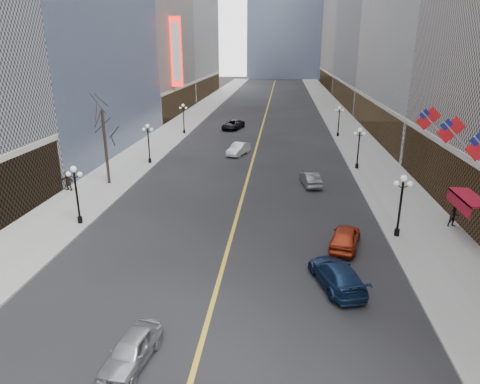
% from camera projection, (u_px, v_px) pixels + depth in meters
% --- Properties ---
extents(sidewalk_east, '(6.00, 230.00, 0.15)m').
position_uv_depth(sidewalk_east, '(349.00, 132.00, 68.09)').
color(sidewalk_east, gray).
rests_on(sidewalk_east, ground).
extents(sidewalk_west, '(6.00, 230.00, 0.15)m').
position_uv_depth(sidewalk_west, '(177.00, 129.00, 70.70)').
color(sidewalk_west, gray).
rests_on(sidewalk_west, ground).
extents(lane_line, '(0.25, 200.00, 0.02)m').
position_uv_depth(lane_line, '(264.00, 121.00, 78.84)').
color(lane_line, gold).
rests_on(lane_line, ground).
extents(streetlamp_east_1, '(1.26, 0.44, 4.52)m').
position_uv_depth(streetlamp_east_1, '(401.00, 199.00, 29.71)').
color(streetlamp_east_1, black).
rests_on(streetlamp_east_1, sidewalk_east).
extents(streetlamp_east_2, '(1.26, 0.44, 4.52)m').
position_uv_depth(streetlamp_east_2, '(359.00, 144.00, 46.66)').
color(streetlamp_east_2, black).
rests_on(streetlamp_east_2, sidewalk_east).
extents(streetlamp_east_3, '(1.26, 0.44, 4.52)m').
position_uv_depth(streetlamp_east_3, '(339.00, 118.00, 63.62)').
color(streetlamp_east_3, black).
rests_on(streetlamp_east_3, sidewalk_east).
extents(streetlamp_west_1, '(1.26, 0.44, 4.52)m').
position_uv_depth(streetlamp_west_1, '(76.00, 189.00, 31.91)').
color(streetlamp_west_1, black).
rests_on(streetlamp_west_1, sidewalk_west).
extents(streetlamp_west_2, '(1.26, 0.44, 4.52)m').
position_uv_depth(streetlamp_west_2, '(148.00, 139.00, 48.87)').
color(streetlamp_west_2, black).
rests_on(streetlamp_west_2, sidewalk_west).
extents(streetlamp_west_3, '(1.26, 0.44, 4.52)m').
position_uv_depth(streetlamp_west_3, '(183.00, 115.00, 65.82)').
color(streetlamp_west_3, black).
rests_on(streetlamp_west_3, sidewalk_west).
extents(flag_4, '(2.87, 0.12, 2.87)m').
position_uv_depth(flag_4, '(453.00, 132.00, 29.85)').
color(flag_4, '#B2B2B7').
rests_on(flag_4, ground).
extents(flag_5, '(2.87, 0.12, 2.87)m').
position_uv_depth(flag_5, '(430.00, 121.00, 34.56)').
color(flag_5, '#B2B2B7').
rests_on(flag_5, ground).
extents(awning_c, '(1.40, 4.00, 0.93)m').
position_uv_depth(awning_c, '(466.00, 199.00, 29.25)').
color(awning_c, maroon).
rests_on(awning_c, ground).
extents(theatre_marquee, '(2.00, 0.55, 12.00)m').
position_uv_depth(theatre_marquee, '(176.00, 52.00, 76.45)').
color(theatre_marquee, red).
rests_on(theatre_marquee, ground).
extents(tree_west_far, '(3.60, 3.60, 7.92)m').
position_uv_depth(tree_west_far, '(103.00, 122.00, 40.41)').
color(tree_west_far, '#2D231C').
rests_on(tree_west_far, sidewalk_west).
extents(car_nb_near, '(2.13, 4.05, 1.31)m').
position_uv_depth(car_nb_near, '(131.00, 350.00, 18.31)').
color(car_nb_near, '#9D9FA5').
rests_on(car_nb_near, ground).
extents(car_nb_mid, '(2.84, 4.71, 1.46)m').
position_uv_depth(car_nb_mid, '(238.00, 149.00, 53.82)').
color(car_nb_mid, silver).
rests_on(car_nb_mid, ground).
extents(car_nb_far, '(3.79, 5.86, 1.50)m').
position_uv_depth(car_nb_far, '(233.00, 125.00, 70.35)').
color(car_nb_far, black).
rests_on(car_nb_far, ground).
extents(car_sb_near, '(3.36, 5.37, 1.45)m').
position_uv_depth(car_sb_near, '(337.00, 275.00, 24.21)').
color(car_sb_near, '#122343').
rests_on(car_sb_near, ground).
extents(car_sb_mid, '(2.84, 4.70, 1.50)m').
position_uv_depth(car_sb_mid, '(345.00, 237.00, 28.91)').
color(car_sb_mid, '#9D2911').
rests_on(car_sb_mid, ground).
extents(car_sb_far, '(2.11, 4.29, 1.35)m').
position_uv_depth(car_sb_far, '(310.00, 179.00, 41.87)').
color(car_sb_far, '#575D60').
rests_on(car_sb_far, ground).
extents(ped_east_walk, '(0.88, 0.61, 1.64)m').
position_uv_depth(ped_east_walk, '(454.00, 216.00, 31.88)').
color(ped_east_walk, black).
rests_on(ped_east_walk, sidewalk_east).
extents(ped_west_far, '(1.80, 1.07, 1.87)m').
position_uv_depth(ped_west_far, '(68.00, 181.00, 39.94)').
color(ped_west_far, black).
rests_on(ped_west_far, sidewalk_west).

